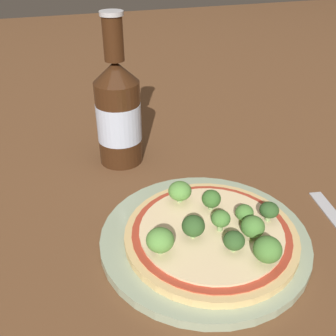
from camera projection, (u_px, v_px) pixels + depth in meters
name	position (u px, v px, depth m)	size (l,w,h in m)	color
ground_plane	(205.00, 225.00, 0.52)	(3.00, 3.00, 0.00)	brown
plate	(204.00, 238.00, 0.49)	(0.26, 0.26, 0.01)	#93A384
pizza	(211.00, 234.00, 0.47)	(0.21, 0.21, 0.01)	tan
broccoli_floret_0	(160.00, 240.00, 0.43)	(0.03, 0.03, 0.03)	#89A866
broccoli_floret_1	(268.00, 250.00, 0.42)	(0.03, 0.03, 0.03)	#89A866
broccoli_floret_2	(244.00, 213.00, 0.48)	(0.02, 0.02, 0.02)	#89A866
broccoli_floret_3	(212.00, 200.00, 0.49)	(0.02, 0.02, 0.03)	#89A866
broccoli_floret_4	(235.00, 240.00, 0.43)	(0.02, 0.02, 0.02)	#89A866
broccoli_floret_5	(221.00, 219.00, 0.46)	(0.02, 0.02, 0.03)	#89A866
broccoli_floret_6	(193.00, 226.00, 0.45)	(0.03, 0.03, 0.03)	#89A866
broccoli_floret_7	(269.00, 210.00, 0.48)	(0.02, 0.02, 0.02)	#89A866
broccoli_floret_8	(253.00, 227.00, 0.45)	(0.03, 0.03, 0.03)	#89A866
broccoli_floret_9	(180.00, 191.00, 0.51)	(0.03, 0.03, 0.03)	#89A866
beer_bottle	(118.00, 112.00, 0.62)	(0.07, 0.07, 0.24)	#381E0F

